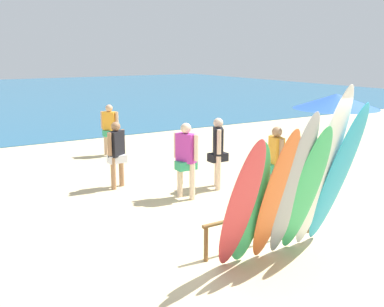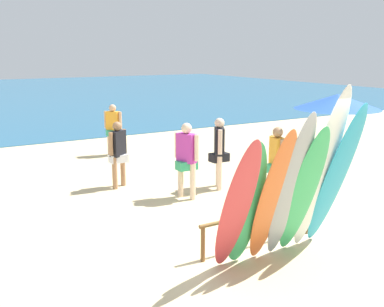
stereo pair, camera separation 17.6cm
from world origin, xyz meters
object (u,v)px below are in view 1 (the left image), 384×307
Objects in this scene: beachgoer_midbeach at (218,148)px; beachgoer_by_water at (186,155)px; surfboard_rack at (261,219)px; beachgoer_near_rack at (276,158)px; surfboard_orange_2 at (275,197)px; surfboard_grey_3 at (293,187)px; beachgoer_strolling at (117,150)px; beach_chair_red at (295,167)px; beach_umbrella at (336,101)px; surfboard_red_0 at (241,206)px; surfboard_teal_6 at (337,176)px; beachgoer_photographing at (110,126)px; surfboard_green_1 at (250,204)px; surfboard_green_4 at (306,191)px; surfboard_white_5 at (323,170)px.

beachgoer_by_water is (-1.03, -0.27, 0.00)m from beachgoer_midbeach.
beachgoer_near_rack reaches higher than surfboard_rack.
surfboard_grey_3 is at bearing -12.21° from surfboard_orange_2.
beachgoer_strolling is (-0.78, 4.98, -0.28)m from surfboard_grey_3.
beach_chair_red is at bearing 36.74° from surfboard_orange_2.
surfboard_grey_3 reaches higher than beach_chair_red.
surfboard_orange_2 is at bearing 64.22° from beachgoer_strolling.
surfboard_orange_2 is at bearing -152.27° from beach_umbrella.
surfboard_orange_2 is (0.62, -0.01, 0.04)m from surfboard_red_0.
beachgoer_strolling is (-2.57, 2.61, -0.02)m from beachgoer_near_rack.
surfboard_teal_6 reaches higher than beachgoer_strolling.
beachgoer_by_water is 3.31m from beach_umbrella.
beachgoer_by_water reaches higher than beachgoer_photographing.
surfboard_rack is at bearing 136.70° from beachgoer_photographing.
beachgoer_near_rack is at bearing 44.46° from surfboard_green_1.
surfboard_teal_6 reaches higher than surfboard_red_0.
beach_chair_red is (3.72, 2.86, -0.56)m from surfboard_green_1.
surfboard_green_4 is at bearing -6.97° from surfboard_orange_2.
surfboard_teal_6 is (0.94, -0.01, 0.04)m from surfboard_grey_3.
beachgoer_photographing is at bearing 85.41° from surfboard_green_1.
beach_umbrella is at bearing 40.55° from surfboard_teal_6.
beachgoer_midbeach is 1.04× the size of beachgoer_near_rack.
surfboard_teal_6 is at bearing -1.54° from beachgoer_near_rack.
surfboard_rack is 1.03× the size of surfboard_orange_2.
surfboard_teal_6 is at bearing -10.60° from beachgoer_by_water.
surfboard_green_4 is 3.44m from beachgoer_by_water.
beachgoer_photographing is (1.29, 8.24, -0.13)m from surfboard_red_0.
surfboard_grey_3 is 5.05m from beachgoer_strolling.
beachgoer_by_water reaches higher than beachgoer_strolling.
surfboard_teal_6 is at bearing -1.70° from surfboard_green_4.
beachgoer_midbeach is at bearing 69.87° from surfboard_grey_3.
beachgoer_midbeach is at bearing 67.69° from surfboard_rack.
beach_chair_red is at bearing 46.85° from surfboard_white_5.
beachgoer_strolling is at bearing -117.10° from beachgoer_near_rack.
beachgoer_strolling is at bearing 93.77° from surfboard_green_1.
surfboard_rack is 1.45× the size of beachgoer_strolling.
beach_umbrella is at bearing 29.10° from surfboard_grey_3.
beach_chair_red is at bearing 40.37° from surfboard_green_1.
beach_umbrella reaches higher than beachgoer_near_rack.
beach_umbrella is at bearing 20.88° from surfboard_red_0.
surfboard_grey_3 is 0.64m from surfboard_white_5.
surfboard_teal_6 is 2.55m from beachgoer_near_rack.
surfboard_white_5 reaches higher than beachgoer_near_rack.
beach_umbrella is (-0.36, -1.42, 1.73)m from beach_chair_red.
beachgoer_near_rack is at bearing 37.95° from surfboard_red_0.
surfboard_teal_6 is at bearing -6.01° from surfboard_white_5.
beach_chair_red is at bearing 37.70° from surfboard_rack.
beachgoer_by_water is at bearing 69.14° from surfboard_red_0.
surfboard_green_1 is 1.22× the size of beachgoer_midbeach.
surfboard_green_1 is at bearing -127.80° from beach_chair_red.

